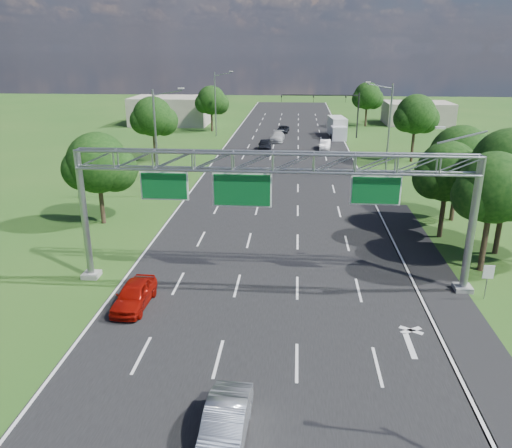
# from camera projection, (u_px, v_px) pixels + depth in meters

# --- Properties ---
(ground) EXTENTS (220.00, 220.00, 0.00)m
(ground) POSITION_uv_depth(u_px,v_px,m) (279.00, 199.00, 47.17)
(ground) COLOR #204F17
(ground) RESTS_ON ground
(road) EXTENTS (18.00, 180.00, 0.02)m
(road) POSITION_uv_depth(u_px,v_px,m) (279.00, 199.00, 47.17)
(road) COLOR black
(road) RESTS_ON ground
(road_flare) EXTENTS (3.00, 30.00, 0.02)m
(road_flare) POSITION_uv_depth(u_px,v_px,m) (431.00, 275.00, 31.35)
(road_flare) COLOR black
(road_flare) RESTS_ON ground
(sign_gantry) EXTENTS (23.50, 1.00, 9.56)m
(sign_gantry) POSITION_uv_depth(u_px,v_px,m) (274.00, 173.00, 27.93)
(sign_gantry) COLOR gray
(sign_gantry) RESTS_ON ground
(regulatory_sign) EXTENTS (0.60, 0.08, 2.10)m
(regulatory_sign) POSITION_uv_depth(u_px,v_px,m) (488.00, 275.00, 27.84)
(regulatory_sign) COLOR gray
(regulatory_sign) RESTS_ON ground
(traffic_signal) EXTENTS (12.21, 0.24, 7.00)m
(traffic_signal) POSITION_uv_depth(u_px,v_px,m) (336.00, 105.00, 77.78)
(traffic_signal) COLOR black
(traffic_signal) RESTS_ON ground
(streetlight_l_near) EXTENTS (2.97, 0.22, 10.16)m
(streetlight_l_near) POSITION_uv_depth(u_px,v_px,m) (158.00, 139.00, 46.18)
(streetlight_l_near) COLOR gray
(streetlight_l_near) RESTS_ON ground
(streetlight_l_far) EXTENTS (2.97, 0.22, 10.16)m
(streetlight_l_far) POSITION_uv_depth(u_px,v_px,m) (217.00, 101.00, 79.08)
(streetlight_l_far) COLOR gray
(streetlight_l_far) RESTS_ON ground
(streetlight_r_mid) EXTENTS (2.97, 0.22, 10.16)m
(streetlight_r_mid) POSITION_uv_depth(u_px,v_px,m) (388.00, 126.00, 53.85)
(streetlight_r_mid) COLOR gray
(streetlight_r_mid) RESTS_ON ground
(tree_cluster_right) EXTENTS (9.91, 14.60, 8.68)m
(tree_cluster_right) POSITION_uv_depth(u_px,v_px,m) (490.00, 174.00, 34.11)
(tree_cluster_right) COLOR #2D2116
(tree_cluster_right) RESTS_ON ground
(tree_verge_la) EXTENTS (5.76, 4.80, 7.40)m
(tree_verge_la) POSITION_uv_depth(u_px,v_px,m) (99.00, 166.00, 39.17)
(tree_verge_la) COLOR #2D2116
(tree_verge_la) RESTS_ON ground
(tree_verge_lb) EXTENTS (5.76, 4.80, 8.06)m
(tree_verge_lb) POSITION_uv_depth(u_px,v_px,m) (154.00, 118.00, 60.72)
(tree_verge_lb) COLOR #2D2116
(tree_verge_lb) RESTS_ON ground
(tree_verge_lc) EXTENTS (5.76, 4.80, 7.62)m
(tree_verge_lc) POSITION_uv_depth(u_px,v_px,m) (212.00, 102.00, 84.14)
(tree_verge_lc) COLOR #2D2116
(tree_verge_lc) RESTS_ON ground
(tree_verge_rd) EXTENTS (5.76, 4.80, 8.28)m
(tree_verge_rd) POSITION_uv_depth(u_px,v_px,m) (416.00, 116.00, 61.02)
(tree_verge_rd) COLOR #2D2116
(tree_verge_rd) RESTS_ON ground
(tree_verge_re) EXTENTS (5.76, 4.80, 7.84)m
(tree_verge_re) POSITION_uv_depth(u_px,v_px,m) (368.00, 97.00, 89.52)
(tree_verge_re) COLOR #2D2116
(tree_verge_re) RESTS_ON ground
(building_left) EXTENTS (14.00, 10.00, 5.00)m
(building_left) POSITION_uv_depth(u_px,v_px,m) (171.00, 111.00, 93.14)
(building_left) COLOR gray
(building_left) RESTS_ON ground
(building_right) EXTENTS (12.00, 9.00, 4.00)m
(building_right) POSITION_uv_depth(u_px,v_px,m) (417.00, 113.00, 93.55)
(building_right) COLOR gray
(building_right) RESTS_ON ground
(red_coupe) EXTENTS (1.78, 4.17, 1.40)m
(red_coupe) POSITION_uv_depth(u_px,v_px,m) (134.00, 295.00, 27.35)
(red_coupe) COLOR #990F07
(red_coupe) RESTS_ON ground
(silver_sedan) EXTENTS (1.69, 4.38, 1.42)m
(silver_sedan) POSITION_uv_depth(u_px,v_px,m) (225.00, 425.00, 17.86)
(silver_sedan) COLOR #A6ABB1
(silver_sedan) RESTS_ON ground
(car_queue_a) EXTENTS (2.18, 4.92, 1.40)m
(car_queue_a) POSITION_uv_depth(u_px,v_px,m) (278.00, 137.00, 76.33)
(car_queue_a) COLOR #B9B9B9
(car_queue_a) RESTS_ON ground
(car_queue_b) EXTENTS (2.14, 4.06, 1.09)m
(car_queue_b) POSITION_uv_depth(u_px,v_px,m) (283.00, 129.00, 84.31)
(car_queue_b) COLOR black
(car_queue_b) RESTS_ON ground
(car_queue_c) EXTENTS (1.98, 4.56, 1.53)m
(car_queue_c) POSITION_uv_depth(u_px,v_px,m) (265.00, 145.00, 69.37)
(car_queue_c) COLOR black
(car_queue_c) RESTS_ON ground
(car_queue_d) EXTENTS (1.78, 4.15, 1.33)m
(car_queue_d) POSITION_uv_depth(u_px,v_px,m) (325.00, 145.00, 70.23)
(car_queue_d) COLOR silver
(car_queue_d) RESTS_ON ground
(box_truck) EXTENTS (2.91, 8.20, 3.03)m
(box_truck) POSITION_uv_depth(u_px,v_px,m) (337.00, 128.00, 79.85)
(box_truck) COLOR silver
(box_truck) RESTS_ON ground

